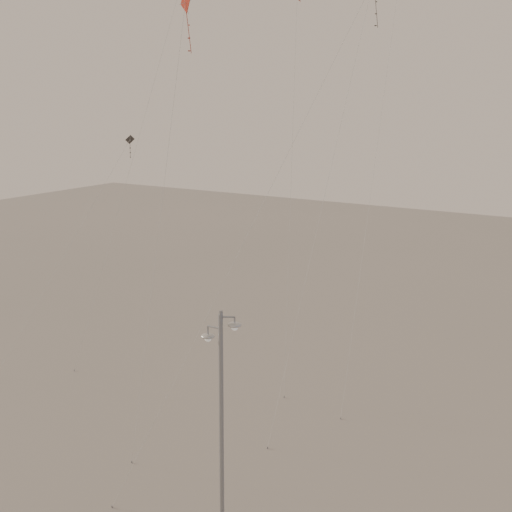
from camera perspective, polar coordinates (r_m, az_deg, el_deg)
The scene contains 6 objects.
street_lamp at distance 27.78m, azimuth -2.78°, elevation -12.77°, with size 1.55×0.78×9.12m.
kite_1 at distance 30.31m, azimuth 5.04°, elevation 12.78°, with size 7.11×10.00×21.83m.
kite_3 at distance 29.06m, azimuth -6.68°, elevation 11.11°, with size 4.01×0.45×20.64m.
kite_5 at distance 46.22m, azimuth 11.02°, elevation 18.18°, with size 3.12×15.26×29.55m.
kite_6 at distance 45.42m, azimuth -12.71°, elevation 4.31°, with size 4.28×8.74×14.32m.
kite_7 at distance 41.94m, azimuth 3.19°, elevation 16.31°, with size 2.52×5.12×24.36m.
Camera 1 is at (15.23, -21.38, 16.93)m, focal length 50.00 mm.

